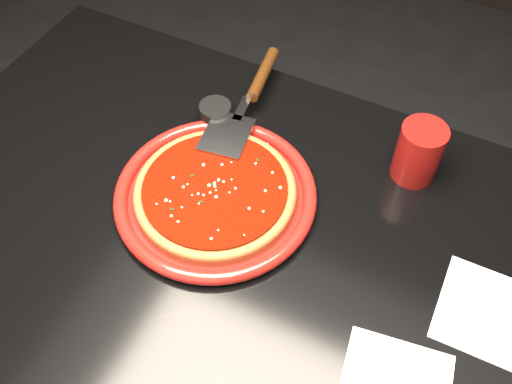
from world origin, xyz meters
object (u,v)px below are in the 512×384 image
Objects in this scene: plate at (215,195)px; ramekin at (216,115)px; table at (236,337)px; pizza_server at (247,101)px; cup at (418,152)px.

ramekin is (-0.08, 0.15, 0.01)m from plate.
plate reaches higher than table.
pizza_server is 0.06m from ramekin.
table is at bearing -129.04° from cup.
cup is at bearing 36.39° from plate.
cup reaches higher than pizza_server.
table is 3.61× the size of pizza_server.
pizza_server is at bearing 41.64° from ramekin.
pizza_server is at bearing 101.70° from plate.
plate is 1.01× the size of pizza_server.
pizza_server reaches higher than plate.
pizza_server reaches higher than ramekin.
ramekin is (-0.04, -0.04, -0.02)m from pizza_server.
table is at bearing -46.64° from plate.
cup is (0.27, 0.20, 0.04)m from plate.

